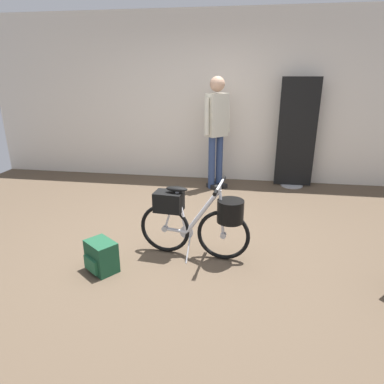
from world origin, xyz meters
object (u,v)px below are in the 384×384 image
at_px(folding_bike_foreground, 198,218).
at_px(backpack_on_floor, 101,256).
at_px(visitor_near_wall, 216,126).
at_px(floor_banner_stand, 296,139).

distance_m(folding_bike_foreground, backpack_on_floor, 1.00).
xyz_separation_m(folding_bike_foreground, visitor_near_wall, (-0.03, 2.26, 0.59)).
xyz_separation_m(folding_bike_foreground, backpack_on_floor, (-0.87, -0.42, -0.28)).
relative_size(floor_banner_stand, backpack_on_floor, 4.86).
bearing_deg(visitor_near_wall, folding_bike_foreground, -89.13).
bearing_deg(backpack_on_floor, folding_bike_foreground, 25.83).
bearing_deg(backpack_on_floor, floor_banner_stand, 54.53).
height_order(floor_banner_stand, folding_bike_foreground, floor_banner_stand).
height_order(floor_banner_stand, visitor_near_wall, visitor_near_wall).
relative_size(visitor_near_wall, backpack_on_floor, 4.88).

